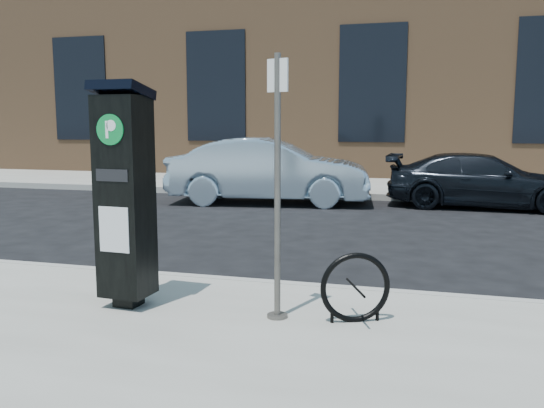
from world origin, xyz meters
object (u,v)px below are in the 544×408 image
(bike_rack, at_px, (355,288))
(car_silver, at_px, (269,171))
(parking_kiosk, at_px, (125,193))
(sign_pole, at_px, (277,190))
(car_dark, at_px, (482,181))

(bike_rack, distance_m, car_silver, 8.40)
(parking_kiosk, height_order, sign_pole, sign_pole)
(parking_kiosk, bearing_deg, car_silver, 100.03)
(bike_rack, relative_size, car_silver, 0.13)
(sign_pole, xyz_separation_m, car_dark, (2.34, 8.50, -0.68))
(car_dark, bearing_deg, parking_kiosk, 158.13)
(bike_rack, height_order, car_dark, car_dark)
(car_silver, bearing_deg, sign_pole, -171.69)
(parking_kiosk, xyz_separation_m, car_dark, (3.76, 8.55, -0.61))
(sign_pole, bearing_deg, car_silver, 125.36)
(sign_pole, bearing_deg, car_dark, 93.84)
(car_dark, bearing_deg, car_silver, 98.97)
(parking_kiosk, distance_m, bike_rack, 2.22)
(parking_kiosk, relative_size, bike_rack, 3.37)
(sign_pole, height_order, car_silver, sign_pole)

